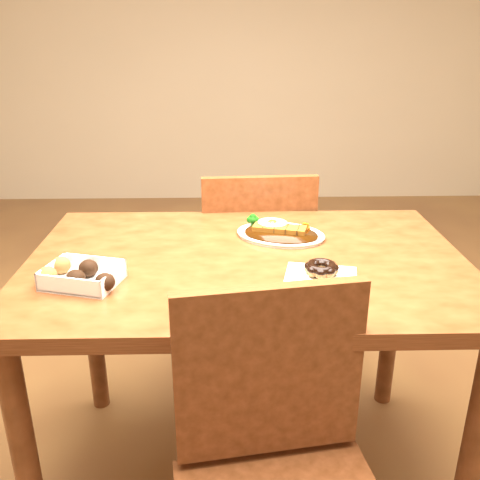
{
  "coord_description": "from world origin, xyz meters",
  "views": [
    {
      "loc": [
        -0.05,
        -1.34,
        1.34
      ],
      "look_at": [
        -0.02,
        -0.02,
        0.81
      ],
      "focal_mm": 40.0,
      "sensor_mm": 36.0,
      "label": 1
    }
  ],
  "objects_px": {
    "table": "(247,290)",
    "katsu_curry_plate": "(279,232)",
    "pon_de_ring": "(321,269)",
    "donut_box": "(80,275)",
    "chair_far": "(255,267)"
  },
  "relations": [
    {
      "from": "pon_de_ring",
      "to": "katsu_curry_plate",
      "type": "bearing_deg",
      "value": 106.3
    },
    {
      "from": "donut_box",
      "to": "pon_de_ring",
      "type": "height_order",
      "value": "donut_box"
    },
    {
      "from": "table",
      "to": "katsu_curry_plate",
      "type": "xyz_separation_m",
      "value": [
        0.1,
        0.16,
        0.11
      ]
    },
    {
      "from": "table",
      "to": "chair_far",
      "type": "xyz_separation_m",
      "value": [
        0.05,
        0.53,
        -0.17
      ]
    },
    {
      "from": "katsu_curry_plate",
      "to": "pon_de_ring",
      "type": "distance_m",
      "value": 0.29
    },
    {
      "from": "chair_far",
      "to": "katsu_curry_plate",
      "type": "distance_m",
      "value": 0.47
    },
    {
      "from": "donut_box",
      "to": "pon_de_ring",
      "type": "distance_m",
      "value": 0.6
    },
    {
      "from": "table",
      "to": "katsu_curry_plate",
      "type": "distance_m",
      "value": 0.22
    },
    {
      "from": "katsu_curry_plate",
      "to": "table",
      "type": "bearing_deg",
      "value": -122.59
    },
    {
      "from": "table",
      "to": "pon_de_ring",
      "type": "xyz_separation_m",
      "value": [
        0.18,
        -0.11,
        0.12
      ]
    },
    {
      "from": "pon_de_ring",
      "to": "chair_far",
      "type": "bearing_deg",
      "value": 101.54
    },
    {
      "from": "donut_box",
      "to": "table",
      "type": "bearing_deg",
      "value": 19.52
    },
    {
      "from": "katsu_curry_plate",
      "to": "chair_far",
      "type": "bearing_deg",
      "value": 97.9
    },
    {
      "from": "katsu_curry_plate",
      "to": "donut_box",
      "type": "distance_m",
      "value": 0.6
    },
    {
      "from": "table",
      "to": "pon_de_ring",
      "type": "bearing_deg",
      "value": -31.75
    }
  ]
}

